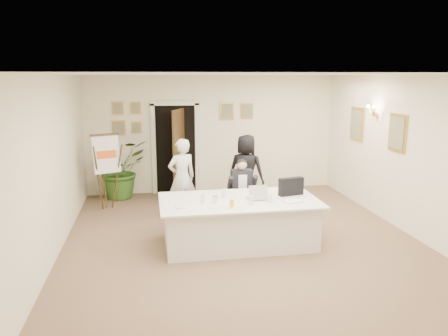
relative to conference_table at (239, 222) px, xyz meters
name	(u,v)px	position (x,y,z in m)	size (l,w,h in m)	color
floor	(243,241)	(0.09, 0.10, -0.39)	(7.00, 7.00, 0.00)	brown
ceiling	(244,74)	(0.09, 0.10, 2.41)	(6.00, 7.00, 0.02)	white
wall_back	(212,134)	(0.09, 3.60, 1.01)	(6.00, 0.10, 2.80)	white
wall_front	(329,236)	(0.09, -3.40, 1.01)	(6.00, 0.10, 2.80)	white
wall_left	(52,167)	(-2.91, 0.10, 1.01)	(0.10, 7.00, 2.80)	white
wall_right	(410,156)	(3.09, 0.10, 1.01)	(0.10, 7.00, 2.80)	white
doorway	(177,151)	(-0.79, 3.42, 0.65)	(1.14, 0.86, 2.20)	black
pictures_back_wall	(179,116)	(-0.71, 3.57, 1.46)	(3.40, 0.06, 0.80)	gold
pictures_right_wall	(375,128)	(3.06, 1.30, 1.36)	(0.06, 2.20, 0.80)	gold
wall_sconce	(373,111)	(2.99, 1.30, 1.71)	(0.20, 0.30, 0.24)	#BE863D
conference_table	(239,222)	(0.00, 0.00, 0.00)	(2.61, 1.40, 0.78)	silver
seated_man	(242,191)	(0.27, 1.04, 0.24)	(0.54, 0.58, 1.26)	black
flip_chart	(106,175)	(-2.34, 2.40, 0.34)	(0.57, 0.45, 1.58)	#352510
standing_man	(182,178)	(-0.81, 1.70, 0.39)	(0.57, 0.38, 1.57)	white
standing_woman	(246,171)	(0.59, 2.10, 0.39)	(0.77, 0.50, 1.57)	black
potted_palm	(120,169)	(-2.12, 3.30, 0.27)	(1.20, 1.04, 1.34)	#325D1F
laptop	(257,191)	(0.29, -0.01, 0.52)	(0.31, 0.34, 0.28)	#B7BABC
laptop_bag	(291,186)	(0.93, 0.12, 0.53)	(0.43, 0.12, 0.30)	black
paper_stack	(293,201)	(0.83, -0.29, 0.40)	(0.30, 0.21, 0.03)	white
plate_left	(181,207)	(-0.98, -0.28, 0.39)	(0.21, 0.21, 0.01)	white
plate_mid	(215,207)	(-0.46, -0.35, 0.39)	(0.24, 0.24, 0.01)	white
plate_near	(238,208)	(-0.12, -0.49, 0.39)	(0.23, 0.23, 0.01)	white
glass_a	(203,198)	(-0.61, -0.07, 0.45)	(0.07, 0.07, 0.14)	silver
glass_b	(251,201)	(0.13, -0.33, 0.45)	(0.07, 0.07, 0.14)	silver
glass_c	(270,198)	(0.46, -0.26, 0.45)	(0.07, 0.07, 0.14)	silver
glass_d	(224,193)	(-0.22, 0.18, 0.45)	(0.07, 0.07, 0.14)	silver
oj_glass	(232,204)	(-0.20, -0.43, 0.45)	(0.07, 0.07, 0.13)	#F2AD14
steel_jug	(215,199)	(-0.42, -0.12, 0.44)	(0.09, 0.09, 0.11)	silver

